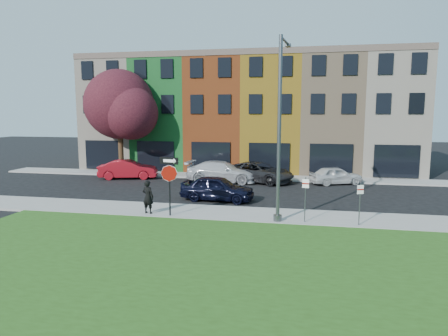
% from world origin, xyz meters
% --- Properties ---
extents(ground, '(120.00, 120.00, 0.00)m').
position_xyz_m(ground, '(0.00, 0.00, 0.00)').
color(ground, black).
rests_on(ground, ground).
extents(sidewalk_near, '(40.00, 3.00, 0.12)m').
position_xyz_m(sidewalk_near, '(2.00, 3.00, 0.06)').
color(sidewalk_near, gray).
rests_on(sidewalk_near, ground).
extents(sidewalk_far, '(40.00, 2.40, 0.12)m').
position_xyz_m(sidewalk_far, '(-3.00, 15.00, 0.06)').
color(sidewalk_far, gray).
rests_on(sidewalk_far, ground).
extents(rowhouse_block, '(30.00, 10.12, 10.00)m').
position_xyz_m(rowhouse_block, '(-2.50, 21.18, 4.99)').
color(rowhouse_block, beige).
rests_on(rowhouse_block, ground).
extents(stop_sign, '(1.03, 0.26, 2.98)m').
position_xyz_m(stop_sign, '(-3.86, 1.88, 2.25)').
color(stop_sign, black).
rests_on(stop_sign, sidewalk_near).
extents(man, '(0.82, 0.70, 1.74)m').
position_xyz_m(man, '(-5.12, 2.09, 0.99)').
color(man, black).
rests_on(man, sidewalk_near).
extents(sedan_near, '(2.65, 4.81, 1.52)m').
position_xyz_m(sedan_near, '(-2.31, 6.24, 0.76)').
color(sedan_near, black).
rests_on(sedan_near, ground).
extents(parked_car_red, '(3.96, 5.45, 1.53)m').
position_xyz_m(parked_car_red, '(-11.05, 12.69, 0.76)').
color(parked_car_red, maroon).
rests_on(parked_car_red, ground).
extents(parked_car_silver, '(2.74, 5.73, 1.60)m').
position_xyz_m(parked_car_silver, '(-3.30, 12.65, 0.80)').
color(parked_car_silver, '#B4B4B9').
rests_on(parked_car_silver, ground).
extents(parked_car_dark, '(6.46, 7.36, 1.55)m').
position_xyz_m(parked_car_dark, '(-0.58, 13.13, 0.77)').
color(parked_car_dark, black).
rests_on(parked_car_dark, ground).
extents(parked_car_white, '(4.41, 5.05, 1.33)m').
position_xyz_m(parked_car_white, '(5.20, 13.34, 0.67)').
color(parked_car_white, silver).
rests_on(parked_car_white, ground).
extents(street_lamp, '(0.59, 2.57, 8.73)m').
position_xyz_m(street_lamp, '(1.61, 2.10, 4.52)').
color(street_lamp, '#4E5054').
rests_on(street_lamp, sidewalk_near).
extents(parking_sign_a, '(0.32, 0.11, 2.18)m').
position_xyz_m(parking_sign_a, '(2.88, 1.97, 1.48)').
color(parking_sign_a, '#4E5054').
rests_on(parking_sign_a, sidewalk_near).
extents(parking_sign_b, '(0.30, 0.16, 1.97)m').
position_xyz_m(parking_sign_b, '(5.36, 1.89, 1.37)').
color(parking_sign_b, '#4E5054').
rests_on(parking_sign_b, sidewalk_near).
extents(tree_purple, '(7.11, 6.22, 8.84)m').
position_xyz_m(tree_purple, '(-12.68, 15.21, 5.84)').
color(tree_purple, black).
rests_on(tree_purple, sidewalk_far).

